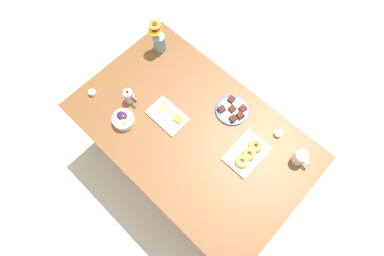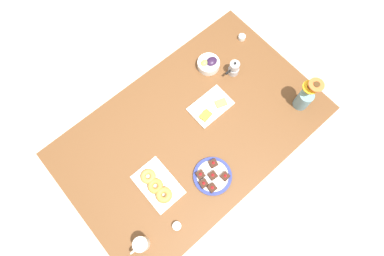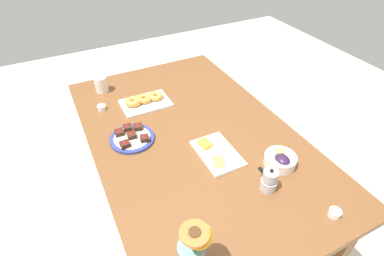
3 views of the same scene
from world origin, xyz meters
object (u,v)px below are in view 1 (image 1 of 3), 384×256
(cheese_platter, at_px, (168,116))
(coffee_mug, at_px, (300,158))
(grape_bowl, at_px, (123,119))
(moka_pot, at_px, (129,96))
(dining_table, at_px, (192,135))
(croissant_platter, at_px, (248,153))
(jam_cup_honey, at_px, (278,133))
(dessert_plate, at_px, (232,110))
(jam_cup_berry, at_px, (92,93))
(flower_vase, at_px, (159,41))

(cheese_platter, bearing_deg, coffee_mug, 23.41)
(grape_bowl, xyz_separation_m, moka_pot, (-0.09, 0.14, 0.02))
(grape_bowl, bearing_deg, coffee_mug, 29.97)
(dining_table, relative_size, croissant_platter, 5.71)
(coffee_mug, xyz_separation_m, moka_pot, (-1.10, -0.44, -0.00))
(grape_bowl, relative_size, cheese_platter, 0.56)
(jam_cup_honey, relative_size, dessert_plate, 0.21)
(cheese_platter, relative_size, croissant_platter, 0.93)
(cheese_platter, xyz_separation_m, jam_cup_berry, (-0.51, -0.24, 0.00))
(jam_cup_berry, xyz_separation_m, flower_vase, (0.06, 0.59, 0.07))
(croissant_platter, bearing_deg, cheese_platter, -163.61)
(grape_bowl, relative_size, flower_vase, 0.59)
(cheese_platter, relative_size, jam_cup_berry, 5.42)
(coffee_mug, bearing_deg, jam_cup_berry, -155.90)
(croissant_platter, xyz_separation_m, jam_cup_berry, (-1.07, -0.40, -0.00))
(coffee_mug, bearing_deg, flower_vase, 179.97)
(flower_vase, bearing_deg, jam_cup_honey, 2.78)
(dessert_plate, height_order, moka_pot, moka_pot)
(grape_bowl, height_order, jam_cup_berry, grape_bowl)
(coffee_mug, xyz_separation_m, jam_cup_berry, (-1.32, -0.59, -0.04))
(jam_cup_honey, distance_m, jam_cup_berry, 1.29)
(dining_table, relative_size, flower_vase, 6.47)
(moka_pot, bearing_deg, cheese_platter, 17.53)
(grape_bowl, distance_m, moka_pot, 0.17)
(cheese_platter, height_order, flower_vase, flower_vase)
(grape_bowl, bearing_deg, croissant_platter, 27.58)
(grape_bowl, height_order, flower_vase, flower_vase)
(dining_table, relative_size, grape_bowl, 10.97)
(croissant_platter, distance_m, dessert_plate, 0.32)
(moka_pot, bearing_deg, dessert_plate, 36.49)
(grape_bowl, relative_size, jam_cup_berry, 3.04)
(jam_cup_honey, relative_size, moka_pot, 0.40)
(jam_cup_honey, height_order, flower_vase, flower_vase)
(jam_cup_berry, bearing_deg, dessert_plate, 35.66)
(jam_cup_honey, bearing_deg, cheese_platter, -146.66)
(jam_cup_honey, xyz_separation_m, flower_vase, (-1.06, -0.05, 0.07))
(jam_cup_berry, relative_size, moka_pot, 0.40)
(grape_bowl, distance_m, jam_cup_honey, 1.02)
(jam_cup_berry, bearing_deg, moka_pot, 33.51)
(moka_pot, bearing_deg, coffee_mug, 21.95)
(dessert_plate, bearing_deg, cheese_platter, -130.84)
(coffee_mug, bearing_deg, jam_cup_honey, 165.41)
(dining_table, distance_m, dessert_plate, 0.32)
(flower_vase, bearing_deg, coffee_mug, -0.03)
(coffee_mug, bearing_deg, cheese_platter, -156.59)
(dining_table, relative_size, moka_pot, 13.45)
(croissant_platter, xyz_separation_m, jam_cup_honey, (0.06, 0.24, -0.00))
(cheese_platter, bearing_deg, grape_bowl, -130.02)
(cheese_platter, distance_m, flower_vase, 0.57)
(grape_bowl, bearing_deg, jam_cup_honey, 38.10)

